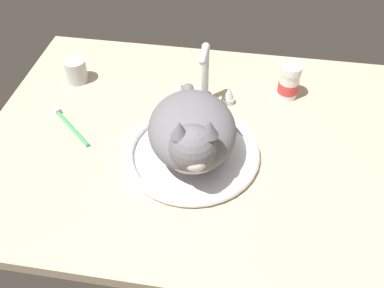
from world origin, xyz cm
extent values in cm
cube|color=#CCB793|center=(0.00, 0.00, 1.50)|extent=(112.39, 82.78, 3.00)
torus|color=white|center=(-1.68, -6.31, 4.13)|extent=(33.20, 33.20, 2.25)
cylinder|color=white|center=(-1.68, -6.31, 3.30)|extent=(29.82, 29.82, 0.60)
cylinder|color=silver|center=(-1.68, 15.51, 4.04)|extent=(4.00, 4.00, 2.08)
cylinder|color=silver|center=(-1.68, 15.51, 12.72)|extent=(2.00, 2.00, 15.29)
sphere|color=silver|center=(-1.68, 15.51, 20.36)|extent=(2.20, 2.20, 2.20)
cylinder|color=silver|center=(-1.68, 12.35, 20.36)|extent=(2.00, 6.33, 2.00)
sphere|color=silver|center=(-1.68, 9.18, 20.36)|extent=(2.10, 2.10, 2.10)
cylinder|color=silver|center=(-8.47, 15.51, 3.80)|extent=(3.20, 3.20, 1.60)
cone|color=silver|center=(-8.47, 15.51, 6.65)|extent=(2.88, 2.88, 4.09)
cylinder|color=silver|center=(5.10, 15.51, 3.80)|extent=(3.20, 3.20, 1.60)
cone|color=silver|center=(5.10, 15.51, 6.65)|extent=(2.88, 2.88, 4.09)
ellipsoid|color=slate|center=(-1.68, -6.31, 11.83)|extent=(25.30, 28.61, 13.15)
sphere|color=slate|center=(0.43, -16.01, 15.70)|extent=(10.11, 10.11, 10.11)
cone|color=slate|center=(3.39, -15.37, 21.13)|extent=(3.84, 3.84, 3.79)
cone|color=slate|center=(-2.54, -16.66, 21.13)|extent=(3.84, 3.84, 3.79)
ellipsoid|color=silver|center=(1.23, -19.72, 14.69)|extent=(4.79, 3.87, 3.24)
ellipsoid|color=silver|center=(0.16, -14.80, 11.17)|extent=(12.49, 9.19, 7.23)
cylinder|color=slate|center=(-4.97, 8.81, 6.85)|extent=(6.01, 13.94, 3.20)
cylinder|color=white|center=(21.06, 21.18, 7.01)|extent=(5.54, 5.54, 8.01)
cylinder|color=#D13838|center=(21.06, 21.18, 6.37)|extent=(5.71, 5.71, 3.21)
cylinder|color=white|center=(21.06, 21.18, 12.14)|extent=(5.82, 5.82, 2.24)
cylinder|color=#B2B5BA|center=(-39.94, 18.70, 5.96)|extent=(6.12, 6.12, 5.91)
cylinder|color=silver|center=(-39.94, 18.70, 9.41)|extent=(6.24, 6.24, 1.00)
cylinder|color=#3FB266|center=(-33.81, -2.30, 3.50)|extent=(12.61, 11.38, 1.00)
cube|color=white|center=(-40.76, 3.88, 4.10)|extent=(2.74, 2.62, 1.20)
camera|label=1|loc=(10.19, -79.17, 80.28)|focal=40.62mm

